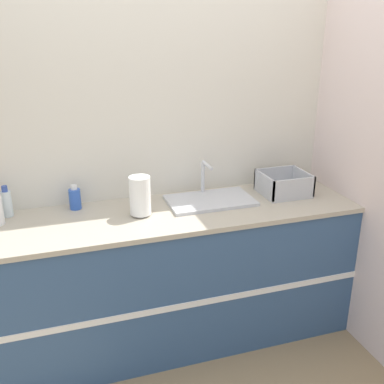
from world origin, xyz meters
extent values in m
plane|color=#937A56|center=(0.00, 0.00, 0.00)|extent=(12.00, 12.00, 0.00)
cube|color=beige|center=(0.00, 0.64, 1.30)|extent=(4.65, 0.06, 2.60)
cube|color=silver|center=(1.16, 0.30, 1.30)|extent=(0.06, 2.61, 2.60)
cube|color=#33517A|center=(0.00, 0.30, 0.44)|extent=(2.25, 0.61, 0.88)
cube|color=white|center=(0.00, 0.00, 0.44)|extent=(2.25, 0.01, 0.04)
cube|color=#B2A893|center=(0.00, 0.30, 0.89)|extent=(2.28, 0.63, 0.03)
cube|color=silver|center=(0.25, 0.37, 0.92)|extent=(0.54, 0.33, 0.02)
cylinder|color=silver|center=(0.25, 0.52, 1.03)|extent=(0.02, 0.02, 0.20)
cylinder|color=silver|center=(0.25, 0.44, 1.13)|extent=(0.02, 0.16, 0.02)
cylinder|color=#4C4C51|center=(-0.21, 0.30, 0.91)|extent=(0.09, 0.09, 0.01)
cylinder|color=white|center=(-0.21, 0.30, 1.03)|extent=(0.12, 0.12, 0.23)
cube|color=#B7BABF|center=(0.77, 0.37, 0.92)|extent=(0.30, 0.28, 0.01)
cube|color=#B7BABF|center=(0.77, 0.23, 0.99)|extent=(0.30, 0.01, 0.13)
cube|color=#B7BABF|center=(0.77, 0.50, 0.99)|extent=(0.30, 0.01, 0.13)
cube|color=#B7BABF|center=(0.62, 0.37, 0.99)|extent=(0.01, 0.28, 0.13)
cube|color=#B7BABF|center=(0.91, 0.37, 0.99)|extent=(0.01, 0.28, 0.13)
cylinder|color=#2D56B7|center=(-0.56, 0.52, 0.97)|extent=(0.07, 0.07, 0.13)
cylinder|color=silver|center=(-0.56, 0.52, 1.05)|extent=(0.04, 0.04, 0.03)
cylinder|color=silver|center=(-0.95, 0.53, 0.99)|extent=(0.06, 0.06, 0.15)
cylinder|color=#334C9E|center=(-0.95, 0.53, 1.08)|extent=(0.03, 0.03, 0.03)
camera|label=1|loc=(-0.67, -2.11, 1.96)|focal=42.00mm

